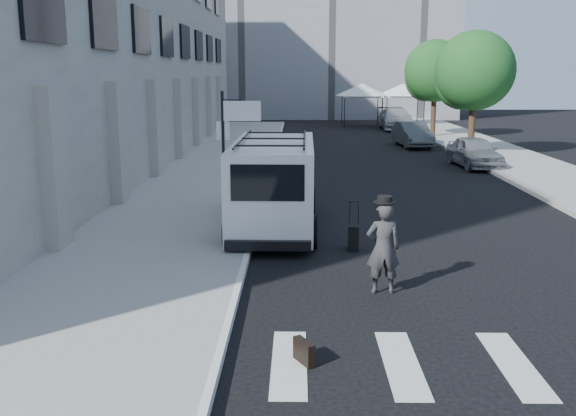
{
  "coord_description": "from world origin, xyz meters",
  "views": [
    {
      "loc": [
        -0.89,
        -11.49,
        4.08
      ],
      "look_at": [
        -1.08,
        1.54,
        1.3
      ],
      "focal_mm": 40.0,
      "sensor_mm": 36.0,
      "label": 1
    }
  ],
  "objects_px": {
    "briefcase": "(304,352)",
    "suitcase": "(353,237)",
    "businessman": "(383,248)",
    "parked_car_a": "(474,152)",
    "parked_car_c": "(396,119)",
    "parked_car_b": "(413,134)",
    "cargo_van": "(274,183)"
  },
  "relations": [
    {
      "from": "businessman",
      "to": "cargo_van",
      "type": "xyz_separation_m",
      "value": [
        -2.2,
        5.13,
        0.33
      ]
    },
    {
      "from": "cargo_van",
      "to": "parked_car_c",
      "type": "height_order",
      "value": "cargo_van"
    },
    {
      "from": "briefcase",
      "to": "cargo_van",
      "type": "distance_m",
      "value": 8.24
    },
    {
      "from": "briefcase",
      "to": "parked_car_a",
      "type": "relative_size",
      "value": 0.11
    },
    {
      "from": "briefcase",
      "to": "suitcase",
      "type": "xyz_separation_m",
      "value": [
        1.21,
        6.0,
        0.13
      ]
    },
    {
      "from": "parked_car_a",
      "to": "parked_car_b",
      "type": "bearing_deg",
      "value": 95.34
    },
    {
      "from": "cargo_van",
      "to": "parked_car_c",
      "type": "xyz_separation_m",
      "value": [
        7.65,
        29.71,
        -0.43
      ]
    },
    {
      "from": "cargo_van",
      "to": "parked_car_b",
      "type": "height_order",
      "value": "cargo_van"
    },
    {
      "from": "parked_car_a",
      "to": "parked_car_b",
      "type": "distance_m",
      "value": 7.84
    },
    {
      "from": "suitcase",
      "to": "parked_car_c",
      "type": "xyz_separation_m",
      "value": [
        5.73,
        31.85,
        0.47
      ]
    },
    {
      "from": "suitcase",
      "to": "parked_car_c",
      "type": "relative_size",
      "value": 0.21
    },
    {
      "from": "suitcase",
      "to": "briefcase",
      "type": "bearing_deg",
      "value": -95.73
    },
    {
      "from": "briefcase",
      "to": "parked_car_c",
      "type": "bearing_deg",
      "value": 50.34
    },
    {
      "from": "parked_car_b",
      "to": "parked_car_c",
      "type": "height_order",
      "value": "parked_car_c"
    },
    {
      "from": "parked_car_a",
      "to": "parked_car_b",
      "type": "xyz_separation_m",
      "value": [
        -1.33,
        7.73,
        0.01
      ]
    },
    {
      "from": "parked_car_b",
      "to": "cargo_van",
      "type": "bearing_deg",
      "value": -115.26
    },
    {
      "from": "parked_car_b",
      "to": "suitcase",
      "type": "bearing_deg",
      "value": -108.52
    },
    {
      "from": "businessman",
      "to": "parked_car_a",
      "type": "relative_size",
      "value": 0.44
    },
    {
      "from": "cargo_van",
      "to": "parked_car_b",
      "type": "bearing_deg",
      "value": 70.61
    },
    {
      "from": "parked_car_c",
      "to": "suitcase",
      "type": "bearing_deg",
      "value": -101.1
    },
    {
      "from": "businessman",
      "to": "suitcase",
      "type": "relative_size",
      "value": 1.54
    },
    {
      "from": "briefcase",
      "to": "parked_car_a",
      "type": "xyz_separation_m",
      "value": [
        7.59,
        19.34,
        0.5
      ]
    },
    {
      "from": "businessman",
      "to": "cargo_van",
      "type": "height_order",
      "value": "cargo_van"
    },
    {
      "from": "suitcase",
      "to": "businessman",
      "type": "bearing_deg",
      "value": -78.87
    },
    {
      "from": "suitcase",
      "to": "parked_car_a",
      "type": "bearing_deg",
      "value": 70.11
    },
    {
      "from": "parked_car_b",
      "to": "briefcase",
      "type": "bearing_deg",
      "value": -108.06
    },
    {
      "from": "briefcase",
      "to": "parked_car_b",
      "type": "bearing_deg",
      "value": 47.71
    },
    {
      "from": "parked_car_a",
      "to": "parked_car_b",
      "type": "relative_size",
      "value": 0.95
    },
    {
      "from": "briefcase",
      "to": "parked_car_b",
      "type": "relative_size",
      "value": 0.11
    },
    {
      "from": "briefcase",
      "to": "parked_car_c",
      "type": "xyz_separation_m",
      "value": [
        6.94,
        37.85,
        0.6
      ]
    },
    {
      "from": "parked_car_c",
      "to": "businessman",
      "type": "bearing_deg",
      "value": -99.79
    },
    {
      "from": "briefcase",
      "to": "parked_car_c",
      "type": "height_order",
      "value": "parked_car_c"
    }
  ]
}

